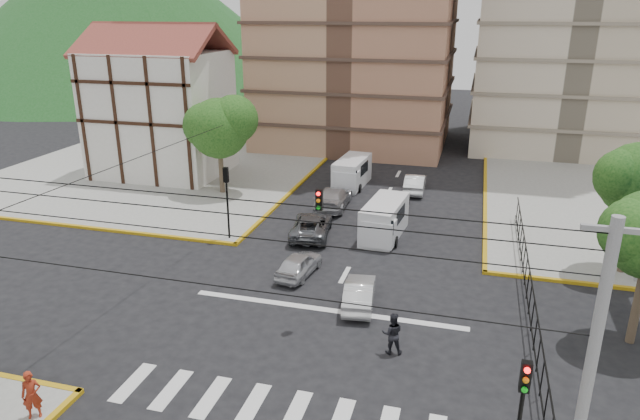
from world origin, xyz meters
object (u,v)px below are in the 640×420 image
(pedestrian_sw_corner, at_px, (32,395))
(pedestrian_crosswalk, at_px, (392,333))
(van_right_lane, at_px, (384,221))
(traffic_light_se, at_px, (521,408))
(traffic_light_nw, at_px, (227,191))
(van_left_lane, at_px, (351,174))
(car_silver_front_left, at_px, (299,264))
(car_white_front_right, at_px, (359,293))

(pedestrian_sw_corner, relative_size, pedestrian_crosswalk, 0.98)
(van_right_lane, distance_m, pedestrian_crosswalk, 12.34)
(traffic_light_se, bearing_deg, pedestrian_sw_corner, -176.71)
(traffic_light_nw, xyz_separation_m, van_left_lane, (4.74, 12.58, -2.04))
(van_left_lane, distance_m, car_silver_front_left, 16.02)
(traffic_light_nw, relative_size, van_right_lane, 0.86)
(car_silver_front_left, bearing_deg, traffic_light_se, 137.05)
(car_silver_front_left, bearing_deg, traffic_light_nw, -24.68)
(traffic_light_se, height_order, car_silver_front_left, traffic_light_se)
(traffic_light_nw, relative_size, car_silver_front_left, 1.22)
(car_silver_front_left, bearing_deg, pedestrian_sw_corner, 75.28)
(traffic_light_nw, bearing_deg, car_silver_front_left, -31.99)
(pedestrian_crosswalk, bearing_deg, van_left_lane, -85.32)
(van_right_lane, bearing_deg, car_silver_front_left, -112.95)
(traffic_light_nw, distance_m, car_white_front_right, 11.10)
(traffic_light_nw, distance_m, pedestrian_crosswalk, 14.74)
(pedestrian_sw_corner, xyz_separation_m, pedestrian_crosswalk, (11.06, 7.23, -0.13))
(traffic_light_se, xyz_separation_m, van_left_lane, (-10.86, 28.18, -2.04))
(traffic_light_se, bearing_deg, traffic_light_nw, 135.00)
(van_left_lane, bearing_deg, car_silver_front_left, -83.29)
(traffic_light_nw, bearing_deg, van_right_lane, 17.82)
(car_silver_front_left, relative_size, pedestrian_crosswalk, 2.02)
(traffic_light_nw, bearing_deg, traffic_light_se, -45.00)
(car_white_front_right, distance_m, pedestrian_crosswalk, 4.10)
(car_silver_front_left, bearing_deg, car_white_front_right, 155.38)
(car_silver_front_left, bearing_deg, van_right_lane, -111.23)
(traffic_light_se, distance_m, car_white_front_right, 12.04)
(van_right_lane, bearing_deg, traffic_light_nw, -156.59)
(van_left_lane, height_order, car_silver_front_left, van_left_lane)
(van_left_lane, bearing_deg, traffic_light_nw, -106.58)
(van_right_lane, xyz_separation_m, car_silver_front_left, (-3.41, -6.28, -0.46))
(pedestrian_crosswalk, bearing_deg, pedestrian_sw_corner, 21.25)
(van_right_lane, height_order, pedestrian_sw_corner, van_right_lane)
(van_right_lane, xyz_separation_m, pedestrian_crosswalk, (2.36, -12.11, -0.19))
(van_left_lane, distance_m, pedestrian_crosswalk, 22.78)
(van_right_lane, height_order, car_white_front_right, van_right_lane)
(van_left_lane, xyz_separation_m, pedestrian_crosswalk, (6.51, -21.83, -0.18))
(car_white_front_right, bearing_deg, van_right_lane, -95.30)
(traffic_light_nw, bearing_deg, van_left_lane, 69.35)
(traffic_light_se, height_order, traffic_light_nw, same)
(van_left_lane, bearing_deg, traffic_light_se, -64.85)
(van_right_lane, distance_m, car_white_front_right, 8.60)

